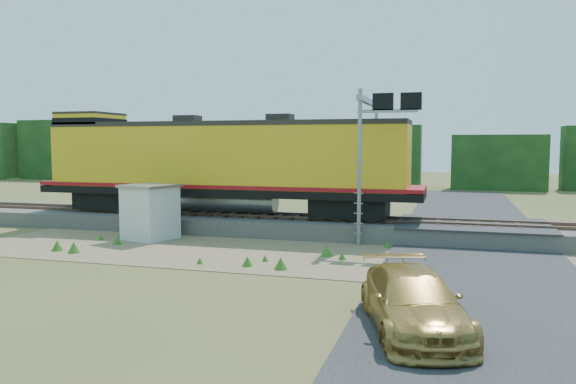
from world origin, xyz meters
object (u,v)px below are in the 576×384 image
(signal_gantry, at_px, (374,130))
(car, at_px, (413,302))
(locomotive, at_px, (219,162))
(shed, at_px, (150,212))

(signal_gantry, height_order, car, signal_gantry)
(signal_gantry, bearing_deg, car, -78.13)
(locomotive, xyz_separation_m, shed, (-1.92, -3.93, -2.29))
(shed, relative_size, signal_gantry, 0.39)
(locomotive, relative_size, car, 4.04)
(shed, relative_size, car, 0.53)
(shed, height_order, signal_gantry, signal_gantry)
(signal_gantry, xyz_separation_m, car, (2.81, -13.36, -4.56))
(locomotive, bearing_deg, car, -51.28)
(signal_gantry, relative_size, car, 1.36)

